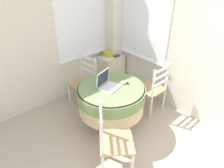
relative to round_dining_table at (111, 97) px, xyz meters
name	(u,v)px	position (x,y,z in m)	size (l,w,h in m)	color
corner_room_shell	(119,44)	(0.39, 0.26, 0.72)	(4.12, 4.58, 2.55)	beige
round_dining_table	(111,97)	(0.00, 0.00, 0.00)	(1.06, 1.06, 0.75)	#4C3D2D
laptop	(108,84)	(-0.04, 0.03, 0.24)	(0.36, 0.34, 0.25)	silver
computer_mouse	(123,83)	(0.20, -0.06, 0.21)	(0.06, 0.09, 0.05)	white
cell_phone	(128,84)	(0.25, -0.11, 0.19)	(0.08, 0.12, 0.01)	#B2B7BC
dining_chair_near_back_window	(84,82)	(0.05, 0.83, -0.10)	(0.48, 0.49, 0.95)	tan
dining_chair_near_right_window	(153,89)	(0.81, -0.19, -0.10)	(0.43, 0.42, 0.95)	tan
dining_chair_camera_near	(113,141)	(-0.52, -0.64, -0.10)	(0.59, 0.59, 0.95)	tan
corner_cabinet	(111,70)	(0.93, 1.06, -0.23)	(0.53, 0.40, 0.67)	beige
storage_box	(109,53)	(0.88, 1.10, 0.17)	(0.20, 0.18, 0.12)	gold
book_on_cabinet	(114,55)	(0.99, 1.05, 0.12)	(0.14, 0.25, 0.02)	#3F3F44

